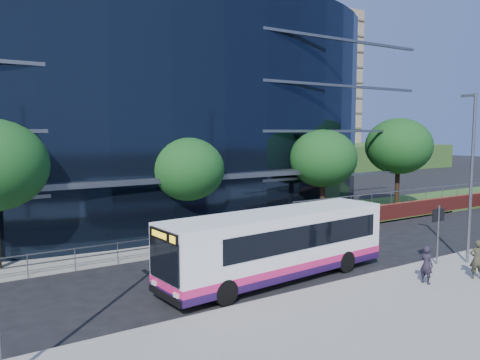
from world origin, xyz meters
TOP-DOWN VIEW (x-y plane):
  - ground at (0.00, 0.00)m, footprint 200.00×200.00m
  - pavement_near at (0.00, -5.00)m, footprint 80.00×8.00m
  - kerb at (0.00, -1.00)m, footprint 80.00×0.25m
  - yellow_line_outer at (0.00, -0.80)m, footprint 80.00×0.08m
  - yellow_line_inner at (0.00, -0.65)m, footprint 80.00×0.08m
  - far_forecourt at (-6.00, 11.00)m, footprint 50.00×8.00m
  - grass_verge at (24.00, 11.00)m, footprint 36.00×8.00m
  - glass_office at (-4.00, 20.85)m, footprint 44.00×23.10m
  - retaining_wall at (20.00, 7.30)m, footprint 34.00×0.40m
  - guard_railings at (-8.00, 7.00)m, footprint 24.00×0.05m
  - apartment_block at (32.00, 57.21)m, footprint 60.00×42.00m
  - street_sign at (4.50, -1.59)m, footprint 0.85×0.09m
  - tree_far_b at (-3.00, 9.50)m, footprint 4.29×4.29m
  - tree_far_c at (7.00, 9.00)m, footprint 4.62×4.62m
  - tree_far_d at (16.00, 10.00)m, footprint 5.28×5.28m
  - tree_dist_e at (24.00, 40.00)m, footprint 4.62×4.62m
  - tree_dist_f at (40.00, 42.00)m, footprint 4.29×4.29m
  - streetlight_east at (6.00, -2.17)m, footprint 0.15×0.77m
  - city_bus at (-2.82, 1.04)m, footprint 11.10×3.38m
  - pedestrian at (1.64, -3.06)m, footprint 0.40×0.59m
  - pedestrian_b at (4.00, -3.83)m, footprint 0.72×0.71m

SIDE VIEW (x-z plane):
  - ground at x=0.00m, z-range 0.00..0.00m
  - yellow_line_outer at x=0.00m, z-range 0.00..0.01m
  - yellow_line_inner at x=0.00m, z-range 0.00..0.01m
  - far_forecourt at x=-6.00m, z-range 0.00..0.10m
  - grass_verge at x=24.00m, z-range 0.00..0.12m
  - pavement_near at x=0.00m, z-range 0.00..0.15m
  - kerb at x=0.00m, z-range 0.00..0.16m
  - retaining_wall at x=20.00m, z-range -0.44..1.67m
  - guard_railings at x=-8.00m, z-range 0.27..1.37m
  - pedestrian at x=1.64m, z-range 0.15..1.73m
  - pedestrian_b at x=4.00m, z-range 0.15..1.83m
  - city_bus at x=-2.82m, z-range 0.09..3.05m
  - street_sign at x=4.50m, z-range 0.75..3.55m
  - tree_far_b at x=-3.00m, z-range 1.19..7.23m
  - tree_dist_f at x=40.00m, z-range 1.19..7.23m
  - streetlight_east at x=6.00m, z-range 0.44..8.44m
  - tree_far_c at x=7.00m, z-range 1.28..7.79m
  - tree_dist_e at x=24.00m, z-range 1.28..7.79m
  - tree_far_d at x=16.00m, z-range 1.47..8.91m
  - glass_office at x=-4.00m, z-range 0.00..16.00m
  - apartment_block at x=32.00m, z-range -3.89..26.11m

